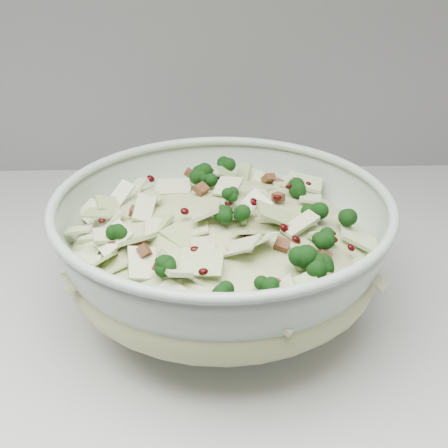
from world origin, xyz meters
name	(u,v)px	position (x,y,z in m)	size (l,w,h in m)	color
mixing_bowl	(222,254)	(-0.04, 1.60, 0.97)	(0.43, 0.43, 0.13)	#B1C3B1
salad	(222,235)	(-0.04, 1.60, 0.99)	(0.40, 0.40, 0.13)	#B6C184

